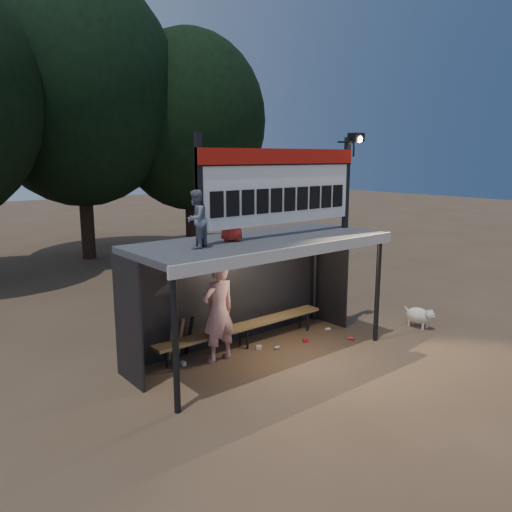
# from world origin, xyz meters

# --- Properties ---
(ground) EXTENTS (80.00, 80.00, 0.00)m
(ground) POSITION_xyz_m (0.00, 0.00, 0.00)
(ground) COLOR #503A28
(ground) RESTS_ON ground
(player) EXTENTS (0.73, 0.50, 1.94)m
(player) POSITION_xyz_m (-0.77, 0.32, 0.97)
(player) COLOR silver
(player) RESTS_ON ground
(child_a) EXTENTS (0.60, 0.56, 0.98)m
(child_a) POSITION_xyz_m (-1.47, -0.08, 2.81)
(child_a) COLOR slate
(child_a) RESTS_ON dugout_shelter
(child_b) EXTENTS (0.60, 0.56, 1.03)m
(child_b) POSITION_xyz_m (-0.60, 0.12, 2.83)
(child_b) COLOR #A72119
(child_b) RESTS_ON dugout_shelter
(dugout_shelter) EXTENTS (5.10, 2.08, 2.32)m
(dugout_shelter) POSITION_xyz_m (0.00, 0.24, 1.85)
(dugout_shelter) COLOR #3D3D40
(dugout_shelter) RESTS_ON ground
(scoreboard_assembly) EXTENTS (4.10, 0.27, 1.99)m
(scoreboard_assembly) POSITION_xyz_m (0.56, -0.01, 3.32)
(scoreboard_assembly) COLOR black
(scoreboard_assembly) RESTS_ON dugout_shelter
(bench) EXTENTS (4.00, 0.35, 0.48)m
(bench) POSITION_xyz_m (0.00, 0.55, 0.43)
(bench) COLOR olive
(bench) RESTS_ON ground
(tree_mid) EXTENTS (7.22, 7.22, 10.36)m
(tree_mid) POSITION_xyz_m (1.00, 11.50, 6.17)
(tree_mid) COLOR #301F15
(tree_mid) RESTS_ON ground
(tree_right) EXTENTS (6.08, 6.08, 8.72)m
(tree_right) POSITION_xyz_m (5.00, 10.50, 5.19)
(tree_right) COLOR black
(tree_right) RESTS_ON ground
(dog) EXTENTS (0.36, 0.81, 0.49)m
(dog) POSITION_xyz_m (3.85, -1.02, 0.28)
(dog) COLOR white
(dog) RESTS_ON ground
(bats) EXTENTS (0.48, 0.33, 0.84)m
(bats) POSITION_xyz_m (-1.32, 0.82, 0.43)
(bats) COLOR #987446
(bats) RESTS_ON ground
(litter) EXTENTS (3.60, 1.24, 0.08)m
(litter) POSITION_xyz_m (0.71, 0.07, 0.04)
(litter) COLOR maroon
(litter) RESTS_ON ground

